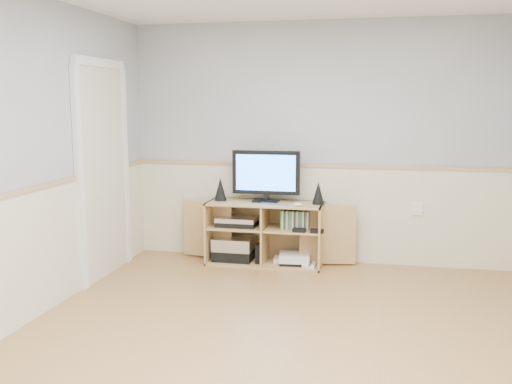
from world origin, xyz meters
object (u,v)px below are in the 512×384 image
Objects in this scene: game_consoles at (294,259)px; keyboard at (273,205)px; monitor at (266,174)px; media_cabinet at (266,231)px.

keyboard is at bearing -147.18° from game_consoles.
monitor is 1.55× the size of game_consoles.
monitor reaches higher than media_cabinet.
game_consoles is (0.20, 0.13, -0.59)m from keyboard.
keyboard is (0.11, -0.19, 0.32)m from media_cabinet.
monitor is at bearing -90.00° from media_cabinet.
media_cabinet is at bearing 90.00° from monitor.
media_cabinet reaches higher than game_consoles.
monitor reaches higher than keyboard.
keyboard is at bearing -60.32° from media_cabinet.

